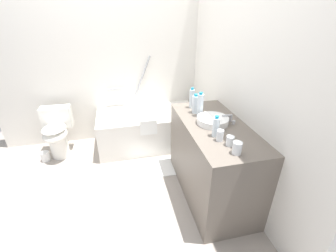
{
  "coord_description": "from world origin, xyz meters",
  "views": [
    {
      "loc": [
        0.15,
        -2.07,
        1.83
      ],
      "look_at": [
        0.64,
        0.08,
        0.68
      ],
      "focal_mm": 24.29,
      "sensor_mm": 36.0,
      "label": 1
    }
  ],
  "objects_px": {
    "sink_basin": "(213,120)",
    "water_bottle_2": "(216,127)",
    "sink_faucet": "(230,118)",
    "water_bottle_1": "(192,98)",
    "drinking_glass_0": "(220,135)",
    "drinking_glass_1": "(237,148)",
    "water_bottle_0": "(195,104)",
    "water_bottle_3": "(200,105)",
    "drinking_glass_2": "(230,141)",
    "toilet_paper_roll": "(45,156)",
    "bathtub": "(148,128)",
    "toilet": "(57,132)",
    "bath_mat": "(154,167)"
  },
  "relations": [
    {
      "from": "bathtub",
      "to": "water_bottle_2",
      "type": "bearing_deg",
      "value": -72.75
    },
    {
      "from": "bathtub",
      "to": "toilet",
      "type": "distance_m",
      "value": 1.23
    },
    {
      "from": "water_bottle_2",
      "to": "drinking_glass_2",
      "type": "height_order",
      "value": "water_bottle_2"
    },
    {
      "from": "water_bottle_1",
      "to": "water_bottle_2",
      "type": "distance_m",
      "value": 0.66
    },
    {
      "from": "water_bottle_0",
      "to": "drinking_glass_1",
      "type": "distance_m",
      "value": 0.81
    },
    {
      "from": "water_bottle_1",
      "to": "bath_mat",
      "type": "distance_m",
      "value": 1.03
    },
    {
      "from": "bathtub",
      "to": "sink_faucet",
      "type": "distance_m",
      "value": 1.42
    },
    {
      "from": "sink_basin",
      "to": "water_bottle_3",
      "type": "relative_size",
      "value": 1.19
    },
    {
      "from": "toilet",
      "to": "water_bottle_1",
      "type": "height_order",
      "value": "water_bottle_1"
    },
    {
      "from": "toilet",
      "to": "bath_mat",
      "type": "bearing_deg",
      "value": 64.53
    },
    {
      "from": "water_bottle_2",
      "to": "bath_mat",
      "type": "distance_m",
      "value": 1.25
    },
    {
      "from": "toilet",
      "to": "water_bottle_3",
      "type": "relative_size",
      "value": 2.6
    },
    {
      "from": "drinking_glass_1",
      "to": "toilet_paper_roll",
      "type": "height_order",
      "value": "drinking_glass_1"
    },
    {
      "from": "sink_faucet",
      "to": "drinking_glass_0",
      "type": "xyz_separation_m",
      "value": [
        -0.25,
        -0.32,
        0.02
      ]
    },
    {
      "from": "water_bottle_1",
      "to": "sink_basin",
      "type": "bearing_deg",
      "value": -79.99
    },
    {
      "from": "toilet",
      "to": "water_bottle_3",
      "type": "xyz_separation_m",
      "value": [
        1.66,
        -0.91,
        0.6
      ]
    },
    {
      "from": "water_bottle_3",
      "to": "water_bottle_1",
      "type": "bearing_deg",
      "value": 92.67
    },
    {
      "from": "bathtub",
      "to": "drinking_glass_0",
      "type": "xyz_separation_m",
      "value": [
        0.42,
        -1.42,
        0.6
      ]
    },
    {
      "from": "sink_basin",
      "to": "water_bottle_2",
      "type": "bearing_deg",
      "value": -107.85
    },
    {
      "from": "bathtub",
      "to": "water_bottle_1",
      "type": "xyz_separation_m",
      "value": [
        0.42,
        -0.68,
        0.66
      ]
    },
    {
      "from": "water_bottle_2",
      "to": "drinking_glass_0",
      "type": "xyz_separation_m",
      "value": [
        0.01,
        -0.08,
        -0.04
      ]
    },
    {
      "from": "drinking_glass_2",
      "to": "water_bottle_1",
      "type": "bearing_deg",
      "value": 93.71
    },
    {
      "from": "bathtub",
      "to": "sink_faucet",
      "type": "bearing_deg",
      "value": -58.48
    },
    {
      "from": "toilet",
      "to": "water_bottle_2",
      "type": "height_order",
      "value": "water_bottle_2"
    },
    {
      "from": "bathtub",
      "to": "sink_faucet",
      "type": "relative_size",
      "value": 9.23
    },
    {
      "from": "bathtub",
      "to": "water_bottle_3",
      "type": "relative_size",
      "value": 5.46
    },
    {
      "from": "water_bottle_0",
      "to": "drinking_glass_2",
      "type": "relative_size",
      "value": 2.51
    },
    {
      "from": "drinking_glass_2",
      "to": "bath_mat",
      "type": "relative_size",
      "value": 0.13
    },
    {
      "from": "water_bottle_3",
      "to": "toilet_paper_roll",
      "type": "height_order",
      "value": "water_bottle_3"
    },
    {
      "from": "drinking_glass_2",
      "to": "drinking_glass_1",
      "type": "bearing_deg",
      "value": -91.52
    },
    {
      "from": "water_bottle_0",
      "to": "drinking_glass_1",
      "type": "xyz_separation_m",
      "value": [
        0.06,
        -0.81,
        -0.05
      ]
    },
    {
      "from": "sink_basin",
      "to": "sink_faucet",
      "type": "xyz_separation_m",
      "value": [
        0.18,
        0.0,
        0.0
      ]
    },
    {
      "from": "water_bottle_1",
      "to": "drinking_glass_1",
      "type": "distance_m",
      "value": 0.95
    },
    {
      "from": "drinking_glass_0",
      "to": "bathtub",
      "type": "bearing_deg",
      "value": 106.53
    },
    {
      "from": "water_bottle_3",
      "to": "toilet_paper_roll",
      "type": "bearing_deg",
      "value": 156.66
    },
    {
      "from": "water_bottle_1",
      "to": "water_bottle_3",
      "type": "height_order",
      "value": "water_bottle_3"
    },
    {
      "from": "water_bottle_1",
      "to": "toilet_paper_roll",
      "type": "xyz_separation_m",
      "value": [
        -1.83,
        0.56,
        -0.87
      ]
    },
    {
      "from": "sink_faucet",
      "to": "toilet",
      "type": "bearing_deg",
      "value": 149.92
    },
    {
      "from": "water_bottle_2",
      "to": "toilet",
      "type": "bearing_deg",
      "value": 140.84
    },
    {
      "from": "bathtub",
      "to": "toilet_paper_roll",
      "type": "height_order",
      "value": "bathtub"
    },
    {
      "from": "toilet_paper_roll",
      "to": "drinking_glass_1",
      "type": "bearing_deg",
      "value": -38.8
    },
    {
      "from": "water_bottle_1",
      "to": "water_bottle_2",
      "type": "height_order",
      "value": "water_bottle_1"
    },
    {
      "from": "bathtub",
      "to": "drinking_glass_1",
      "type": "relative_size",
      "value": 13.98
    },
    {
      "from": "sink_faucet",
      "to": "water_bottle_2",
      "type": "relative_size",
      "value": 0.79
    },
    {
      "from": "sink_faucet",
      "to": "water_bottle_0",
      "type": "relative_size",
      "value": 0.73
    },
    {
      "from": "drinking_glass_0",
      "to": "drinking_glass_1",
      "type": "relative_size",
      "value": 0.98
    },
    {
      "from": "water_bottle_1",
      "to": "drinking_glass_2",
      "type": "relative_size",
      "value": 2.78
    },
    {
      "from": "drinking_glass_1",
      "to": "bath_mat",
      "type": "distance_m",
      "value": 1.43
    },
    {
      "from": "drinking_glass_0",
      "to": "toilet",
      "type": "bearing_deg",
      "value": 139.29
    },
    {
      "from": "bath_mat",
      "to": "drinking_glass_1",
      "type": "bearing_deg",
      "value": -64.49
    }
  ]
}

